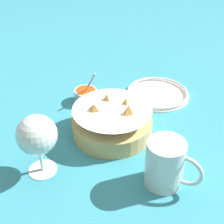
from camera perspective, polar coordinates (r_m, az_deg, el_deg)
ground_plane at (r=0.84m, az=0.04°, el=-3.11°), size 4.00×4.00×0.00m
food_basket at (r=0.80m, az=0.06°, el=-1.67°), size 0.21×0.21×0.10m
sauce_cup at (r=0.94m, az=-4.79°, el=3.13°), size 0.07×0.07×0.10m
wine_glass at (r=0.68m, az=-13.55°, el=-4.35°), size 0.09×0.09×0.15m
beer_mug at (r=0.67m, az=9.72°, el=-9.58°), size 0.12×0.08×0.11m
side_plate at (r=0.99m, az=8.29°, el=3.45°), size 0.20×0.20×0.01m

